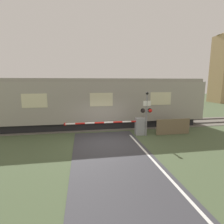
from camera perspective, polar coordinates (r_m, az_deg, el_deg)
ground_plane at (r=11.00m, az=-1.69°, el=-9.59°), size 80.00×80.00×0.00m
track_bed at (r=14.70m, az=-3.83°, el=-4.51°), size 36.00×3.20×0.13m
train at (r=14.34m, az=-4.08°, el=3.16°), size 16.96×2.80×3.91m
crossing_barrier at (r=12.20m, az=7.23°, el=-4.46°), size 5.42×0.44×1.20m
signal_post at (r=11.99m, az=11.25°, el=0.29°), size 0.80×0.26×2.99m
roadside_fence at (r=13.03m, az=19.34°, el=-4.53°), size 2.48×0.06×1.10m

